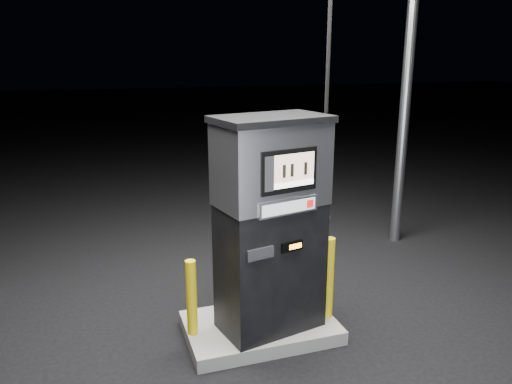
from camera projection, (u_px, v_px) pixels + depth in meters
name	position (u px, v px, depth m)	size (l,w,h in m)	color
ground	(260.00, 334.00, 5.44)	(80.00, 80.00, 0.00)	black
pump_island	(260.00, 327.00, 5.42)	(1.60, 1.00, 0.15)	gray
fuel_dispenser	(271.00, 224.00, 5.02)	(1.28, 0.87, 4.62)	black
bollard_left	(192.00, 298.00, 5.06)	(0.11, 0.11, 0.81)	yellow
bollard_right	(328.00, 278.00, 5.40)	(0.12, 0.12, 0.91)	yellow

